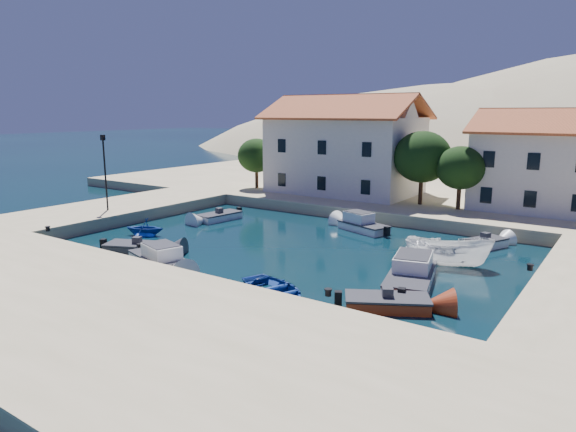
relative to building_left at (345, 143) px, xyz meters
The scene contains 19 objects.
ground 29.24m from the building_left, 77.91° to the right, with size 400.00×400.00×0.00m, color black.
quay_south 34.95m from the building_left, 79.99° to the right, with size 52.00×12.00×1.00m, color tan.
quay_west 22.86m from the building_left, 125.84° to the right, with size 8.00×20.00×1.00m, color tan.
quay_north 13.91m from the building_left, 51.34° to the left, with size 80.00×36.00×1.00m, color tan.
building_left is the anchor object (origin of this frame).
building_mid 18.04m from the building_left, ahead, with size 10.50×8.40×8.30m.
trees 10.87m from the building_left, 13.60° to the right, with size 37.30×5.30×6.45m.
lamppost 23.10m from the building_left, 119.90° to the right, with size 0.35×0.25×6.22m.
bollards 26.13m from the building_left, 69.97° to the right, with size 29.36×9.56×0.30m.
motorboat_grey_sw 25.64m from the building_left, 93.98° to the right, with size 4.50×3.36×1.25m.
cabin_cruiser_south 26.76m from the building_left, 86.53° to the right, with size 4.87×3.16×1.60m.
rowboat_south 29.04m from the building_left, 68.46° to the right, with size 3.29×4.61×0.95m, color #1B3F99.
motorboat_red_se 29.96m from the building_left, 57.51° to the right, with size 4.24×3.43×1.25m.
cabin_cruiser_east 26.32m from the building_left, 53.47° to the right, with size 3.49×5.90×1.60m.
boat_east 23.59m from the building_left, 45.67° to the right, with size 1.92×5.10×1.97m, color white.
motorboat_white_ne 20.64m from the building_left, 32.74° to the right, with size 2.64×3.46×1.25m.
rowboat_west 22.89m from the building_left, 103.30° to the right, with size 2.44×2.83×1.49m, color #1B3F99.
motorboat_white_west 15.86m from the building_left, 106.78° to the right, with size 2.22×4.06×1.25m.
cabin_cruiser_north 14.45m from the building_left, 54.93° to the right, with size 4.53×3.08×1.60m.
Camera 1 is at (18.87, -18.06, 9.05)m, focal length 32.00 mm.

